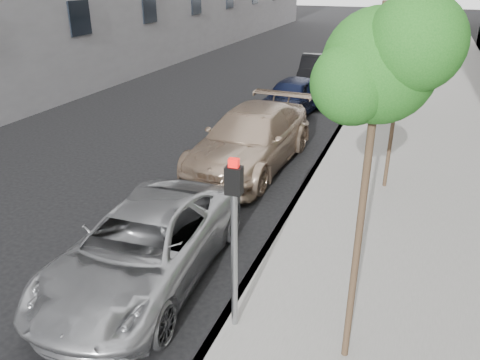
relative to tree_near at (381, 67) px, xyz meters
The scene contains 11 objects.
sidewalk 22.94m from the tree_near, 87.27° to the left, with size 6.40×72.00×0.14m, color gray.
curb 23.01m from the tree_near, 95.21° to the left, with size 0.15×72.00×0.14m, color #9E9B93.
tree_near is the anchor object (origin of this frame).
tree_mid 6.55m from the tree_near, 90.00° to the left, with size 1.61×1.41×4.33m.
tree_far 13.01m from the tree_near, 90.00° to the left, with size 1.76×1.56×4.64m.
signal_pole 3.08m from the tree_near, behind, with size 0.25×0.19×2.91m.
minivan 5.47m from the tree_near, 169.25° to the left, with size 2.39×5.19×1.44m, color #9FA1A3.
suv 8.75m from the tree_near, 120.14° to the left, with size 2.41×5.92×1.72m, color tan.
sedan_blue 13.88m from the tree_near, 108.71° to the left, with size 1.78×4.43×1.51m, color black.
sedan_black 19.05m from the tree_near, 103.81° to the left, with size 1.64×4.69×1.55m, color black.
sedan_rear 24.19m from the tree_near, 99.96° to the left, with size 1.99×4.89×1.42m, color #A7A9AF.
Camera 1 is at (3.64, -4.09, 5.44)m, focal length 35.00 mm.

